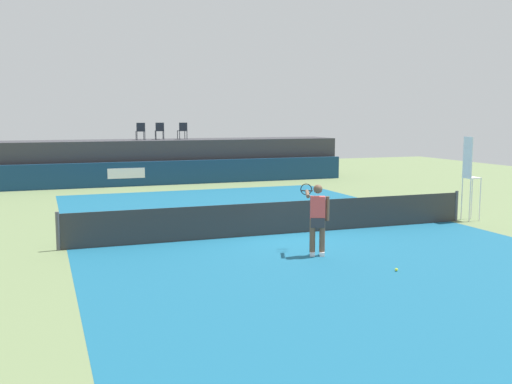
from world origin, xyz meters
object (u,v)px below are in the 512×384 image
object	(u,v)px
spectator_chair_far_left	(140,130)
umpire_chair	(469,173)
net_post_far	(456,206)
tennis_ball	(396,270)
net_post_near	(58,231)
spectator_chair_left	(160,130)
tennis_player	(317,217)
spectator_chair_center	(183,130)

from	to	relation	value
spectator_chair_far_left	umpire_chair	size ratio (longest dim) A/B	0.32
spectator_chair_far_left	net_post_far	world-z (taller)	spectator_chair_far_left
tennis_ball	net_post_near	bearing A→B (deg)	145.81
spectator_chair_far_left	spectator_chair_left	bearing A→B (deg)	13.84
spectator_chair_left	net_post_near	xyz separation A→B (m)	(-5.60, -15.35, -2.19)
umpire_chair	net_post_far	size ratio (longest dim) A/B	2.76
spectator_chair_left	net_post_far	world-z (taller)	spectator_chair_left
tennis_player	spectator_chair_center	bearing A→B (deg)	87.47
net_post_far	tennis_player	size ratio (longest dim) A/B	0.56
tennis_player	umpire_chair	bearing A→B (deg)	21.99
tennis_player	tennis_ball	world-z (taller)	tennis_player
tennis_player	net_post_near	bearing A→B (deg)	155.22
net_post_near	tennis_ball	world-z (taller)	net_post_near
net_post_near	net_post_far	size ratio (longest dim) A/B	1.00
net_post_near	net_post_far	xyz separation A→B (m)	(12.40, 0.00, 0.00)
spectator_chair_left	tennis_player	distance (m)	18.21
spectator_chair_left	net_post_near	distance (m)	16.49
spectator_chair_far_left	tennis_player	xyz separation A→B (m)	(1.44, -17.87, -1.73)
spectator_chair_center	net_post_far	xyz separation A→B (m)	(5.61, -15.17, -2.19)
spectator_chair_far_left	net_post_near	size ratio (longest dim) A/B	0.89
spectator_chair_center	tennis_player	world-z (taller)	spectator_chair_center
tennis_player	spectator_chair_far_left	bearing A→B (deg)	94.60
spectator_chair_far_left	tennis_ball	distance (m)	20.17
spectator_chair_center	tennis_ball	bearing A→B (deg)	-89.41
spectator_chair_left	net_post_near	size ratio (longest dim) A/B	0.89
spectator_chair_far_left	umpire_chair	distance (m)	17.26
net_post_near	tennis_player	size ratio (longest dim) A/B	0.56
net_post_near	tennis_player	world-z (taller)	tennis_player
umpire_chair	tennis_ball	world-z (taller)	umpire_chair
net_post_far	spectator_chair_left	bearing A→B (deg)	113.88
spectator_chair_far_left	spectator_chair_center	distance (m)	2.23
tennis_player	tennis_ball	size ratio (longest dim) A/B	26.03
net_post_near	tennis_player	bearing A→B (deg)	-24.78
spectator_chair_left	tennis_player	size ratio (longest dim) A/B	0.50
spectator_chair_far_left	tennis_player	size ratio (longest dim) A/B	0.50
spectator_chair_center	net_post_far	world-z (taller)	spectator_chair_center
spectator_chair_left	umpire_chair	distance (m)	17.02
net_post_far	spectator_chair_far_left	bearing A→B (deg)	117.43
spectator_chair_left	tennis_player	world-z (taller)	spectator_chair_left
spectator_chair_left	tennis_ball	distance (m)	20.33
net_post_near	tennis_ball	bearing A→B (deg)	-34.19
spectator_chair_center	tennis_player	xyz separation A→B (m)	(-0.79, -17.94, -1.73)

